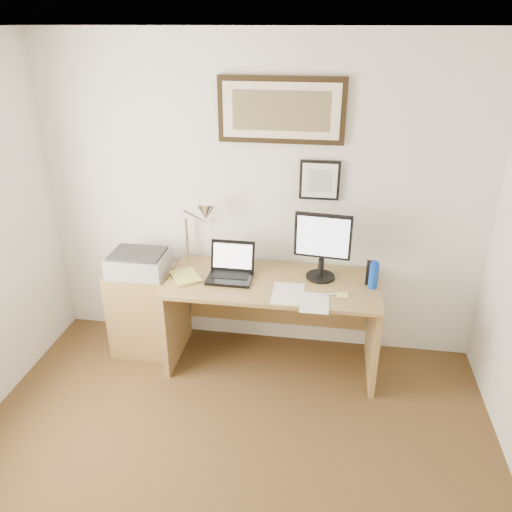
% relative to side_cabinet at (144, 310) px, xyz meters
% --- Properties ---
extents(ceiling, '(4.00, 4.00, 0.00)m').
position_rel_side_cabinet_xyz_m(ceiling, '(0.92, -1.68, 2.13)').
color(ceiling, silver).
rests_on(ceiling, ground).
extents(wall_back, '(3.50, 0.02, 2.50)m').
position_rel_side_cabinet_xyz_m(wall_back, '(0.92, 0.32, 0.89)').
color(wall_back, white).
rests_on(wall_back, ground).
extents(side_cabinet, '(0.50, 0.40, 0.73)m').
position_rel_side_cabinet_xyz_m(side_cabinet, '(0.00, 0.00, 0.00)').
color(side_cabinet, olive).
rests_on(side_cabinet, floor).
extents(water_bottle, '(0.07, 0.07, 0.20)m').
position_rel_side_cabinet_xyz_m(water_bottle, '(1.81, -0.03, 0.48)').
color(water_bottle, '#0D3CB2').
rests_on(water_bottle, desk).
extents(bottle_cap, '(0.04, 0.04, 0.02)m').
position_rel_side_cabinet_xyz_m(bottle_cap, '(1.81, -0.03, 0.59)').
color(bottle_cap, '#0D3CB2').
rests_on(bottle_cap, water_bottle).
extents(speaker, '(0.08, 0.07, 0.17)m').
position_rel_side_cabinet_xyz_m(speaker, '(1.79, 0.03, 0.47)').
color(speaker, black).
rests_on(speaker, desk).
extents(paper_sheet_a, '(0.24, 0.33, 0.00)m').
position_rel_side_cabinet_xyz_m(paper_sheet_a, '(1.20, -0.22, 0.39)').
color(paper_sheet_a, white).
rests_on(paper_sheet_a, desk).
extents(paper_sheet_b, '(0.20, 0.28, 0.00)m').
position_rel_side_cabinet_xyz_m(paper_sheet_b, '(1.40, -0.33, 0.39)').
color(paper_sheet_b, white).
rests_on(paper_sheet_b, desk).
extents(sticky_pad, '(0.08, 0.08, 0.01)m').
position_rel_side_cabinet_xyz_m(sticky_pad, '(1.59, -0.19, 0.39)').
color(sticky_pad, '#DED969').
rests_on(sticky_pad, desk).
extents(marker_pen, '(0.14, 0.06, 0.02)m').
position_rel_side_cabinet_xyz_m(marker_pen, '(1.48, -0.21, 0.39)').
color(marker_pen, white).
rests_on(marker_pen, desk).
extents(book, '(0.30, 0.31, 0.02)m').
position_rel_side_cabinet_xyz_m(book, '(0.33, -0.15, 0.39)').
color(book, '#CAC45F').
rests_on(book, desk).
extents(desk, '(1.60, 0.70, 0.75)m').
position_rel_side_cabinet_xyz_m(desk, '(1.07, 0.04, 0.15)').
color(desk, olive).
rests_on(desk, floor).
extents(laptop, '(0.34, 0.29, 0.26)m').
position_rel_side_cabinet_xyz_m(laptop, '(0.74, -0.03, 0.44)').
color(laptop, black).
rests_on(laptop, desk).
extents(lcd_monitor, '(0.42, 0.22, 0.52)m').
position_rel_side_cabinet_xyz_m(lcd_monitor, '(1.42, 0.06, 0.68)').
color(lcd_monitor, black).
rests_on(lcd_monitor, desk).
extents(printer, '(0.44, 0.34, 0.18)m').
position_rel_side_cabinet_xyz_m(printer, '(0.01, -0.03, 0.45)').
color(printer, '#A1A1A4').
rests_on(printer, side_cabinet).
extents(desk_lamp, '(0.29, 0.27, 0.53)m').
position_rel_side_cabinet_xyz_m(desk_lamp, '(0.51, 0.13, 0.82)').
color(desk_lamp, silver).
rests_on(desk_lamp, desk).
extents(picture_large, '(0.92, 0.04, 0.47)m').
position_rel_side_cabinet_xyz_m(picture_large, '(1.07, 0.29, 1.59)').
color(picture_large, black).
rests_on(picture_large, wall_back).
extents(picture_small, '(0.30, 0.03, 0.30)m').
position_rel_side_cabinet_xyz_m(picture_small, '(1.37, 0.29, 1.09)').
color(picture_small, black).
rests_on(picture_small, wall_back).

